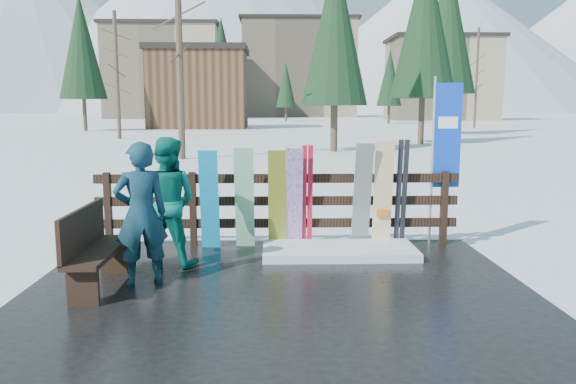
{
  "coord_description": "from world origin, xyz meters",
  "views": [
    {
      "loc": [
        -0.06,
        -6.34,
        2.21
      ],
      "look_at": [
        0.13,
        1.0,
        1.1
      ],
      "focal_mm": 35.0,
      "sensor_mm": 36.0,
      "label": 1
    }
  ],
  "objects_px": {
    "bench": "(92,246)",
    "person_front": "(141,214)",
    "snowboard_5": "(383,195)",
    "person_back": "(167,202)",
    "snowboard_0": "(209,200)",
    "snowboard_3": "(294,199)",
    "snowboard_2": "(277,200)",
    "snowboard_4": "(362,196)",
    "snowboard_1": "(244,199)",
    "rental_flag": "(444,142)"
  },
  "relations": [
    {
      "from": "bench",
      "to": "person_front",
      "type": "xyz_separation_m",
      "value": [
        0.54,
        0.16,
        0.35
      ]
    },
    {
      "from": "snowboard_5",
      "to": "person_back",
      "type": "distance_m",
      "value": 3.2
    },
    {
      "from": "snowboard_0",
      "to": "snowboard_3",
      "type": "height_order",
      "value": "snowboard_3"
    },
    {
      "from": "snowboard_2",
      "to": "bench",
      "type": "bearing_deg",
      "value": -139.97
    },
    {
      "from": "bench",
      "to": "snowboard_4",
      "type": "height_order",
      "value": "snowboard_4"
    },
    {
      "from": "snowboard_4",
      "to": "bench",
      "type": "bearing_deg",
      "value": -152.06
    },
    {
      "from": "snowboard_1",
      "to": "person_front",
      "type": "relative_size",
      "value": 0.92
    },
    {
      "from": "bench",
      "to": "rental_flag",
      "type": "bearing_deg",
      "value": 23.91
    },
    {
      "from": "snowboard_0",
      "to": "person_back",
      "type": "relative_size",
      "value": 0.87
    },
    {
      "from": "bench",
      "to": "person_back",
      "type": "distance_m",
      "value": 1.26
    },
    {
      "from": "snowboard_2",
      "to": "person_back",
      "type": "distance_m",
      "value": 1.72
    },
    {
      "from": "snowboard_4",
      "to": "person_back",
      "type": "relative_size",
      "value": 0.95
    },
    {
      "from": "snowboard_2",
      "to": "snowboard_4",
      "type": "bearing_deg",
      "value": 0.0
    },
    {
      "from": "snowboard_2",
      "to": "snowboard_3",
      "type": "height_order",
      "value": "snowboard_3"
    },
    {
      "from": "snowboard_0",
      "to": "snowboard_2",
      "type": "bearing_deg",
      "value": -0.0
    },
    {
      "from": "snowboard_0",
      "to": "snowboard_1",
      "type": "relative_size",
      "value": 0.96
    },
    {
      "from": "snowboard_3",
      "to": "snowboard_0",
      "type": "bearing_deg",
      "value": 180.0
    },
    {
      "from": "rental_flag",
      "to": "snowboard_5",
      "type": "bearing_deg",
      "value": -164.56
    },
    {
      "from": "snowboard_2",
      "to": "snowboard_4",
      "type": "relative_size",
      "value": 0.93
    },
    {
      "from": "snowboard_2",
      "to": "person_front",
      "type": "relative_size",
      "value": 0.89
    },
    {
      "from": "snowboard_1",
      "to": "snowboard_2",
      "type": "bearing_deg",
      "value": 0.0
    },
    {
      "from": "snowboard_5",
      "to": "snowboard_1",
      "type": "bearing_deg",
      "value": 180.0
    },
    {
      "from": "snowboard_1",
      "to": "snowboard_3",
      "type": "bearing_deg",
      "value": 0.0
    },
    {
      "from": "snowboard_4",
      "to": "snowboard_1",
      "type": "bearing_deg",
      "value": 180.0
    },
    {
      "from": "bench",
      "to": "person_back",
      "type": "xyz_separation_m",
      "value": [
        0.7,
        0.98,
        0.36
      ]
    },
    {
      "from": "snowboard_0",
      "to": "person_front",
      "type": "height_order",
      "value": "person_front"
    },
    {
      "from": "person_front",
      "to": "person_back",
      "type": "height_order",
      "value": "person_back"
    },
    {
      "from": "rental_flag",
      "to": "snowboard_4",
      "type": "bearing_deg",
      "value": -168.19
    },
    {
      "from": "rental_flag",
      "to": "snowboard_3",
      "type": "bearing_deg",
      "value": -173.36
    },
    {
      "from": "snowboard_5",
      "to": "snowboard_4",
      "type": "bearing_deg",
      "value": 180.0
    },
    {
      "from": "bench",
      "to": "snowboard_2",
      "type": "distance_m",
      "value": 2.87
    },
    {
      "from": "snowboard_5",
      "to": "person_back",
      "type": "relative_size",
      "value": 0.95
    },
    {
      "from": "snowboard_5",
      "to": "person_front",
      "type": "bearing_deg",
      "value": -152.52
    },
    {
      "from": "snowboard_0",
      "to": "snowboard_3",
      "type": "bearing_deg",
      "value": -0.0
    },
    {
      "from": "snowboard_2",
      "to": "rental_flag",
      "type": "distance_m",
      "value": 2.72
    },
    {
      "from": "bench",
      "to": "snowboard_3",
      "type": "xyz_separation_m",
      "value": [
        2.44,
        1.84,
        0.26
      ]
    },
    {
      "from": "snowboard_1",
      "to": "snowboard_5",
      "type": "bearing_deg",
      "value": -0.0
    },
    {
      "from": "rental_flag",
      "to": "person_front",
      "type": "relative_size",
      "value": 1.5
    },
    {
      "from": "snowboard_0",
      "to": "snowboard_2",
      "type": "height_order",
      "value": "snowboard_2"
    },
    {
      "from": "person_front",
      "to": "snowboard_5",
      "type": "bearing_deg",
      "value": -173.9
    },
    {
      "from": "bench",
      "to": "snowboard_3",
      "type": "height_order",
      "value": "snowboard_3"
    },
    {
      "from": "snowboard_3",
      "to": "snowboard_5",
      "type": "bearing_deg",
      "value": -0.0
    },
    {
      "from": "snowboard_5",
      "to": "snowboard_2",
      "type": "bearing_deg",
      "value": 180.0
    },
    {
      "from": "snowboard_2",
      "to": "snowboard_3",
      "type": "relative_size",
      "value": 0.98
    },
    {
      "from": "rental_flag",
      "to": "person_back",
      "type": "distance_m",
      "value": 4.28
    },
    {
      "from": "bench",
      "to": "snowboard_3",
      "type": "bearing_deg",
      "value": 37.02
    },
    {
      "from": "snowboard_1",
      "to": "rental_flag",
      "type": "bearing_deg",
      "value": 5.03
    },
    {
      "from": "snowboard_0",
      "to": "rental_flag",
      "type": "distance_m",
      "value": 3.7
    },
    {
      "from": "snowboard_5",
      "to": "rental_flag",
      "type": "bearing_deg",
      "value": 15.44
    },
    {
      "from": "snowboard_4",
      "to": "person_front",
      "type": "height_order",
      "value": "person_front"
    }
  ]
}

